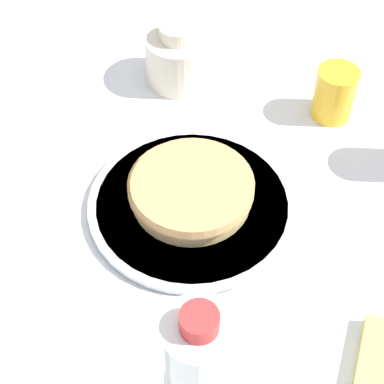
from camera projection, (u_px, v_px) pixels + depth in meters
The scene contains 5 objects.
ground_plane at pixel (180, 187), 0.90m from camera, with size 4.00×4.00×0.00m, color white.
plate at pixel (192, 204), 0.87m from camera, with size 0.28×0.28×0.01m.
pancake_stack at pixel (191, 189), 0.84m from camera, with size 0.17×0.17×0.05m.
juice_glass at pixel (335, 93), 0.96m from camera, with size 0.06×0.06×0.08m.
cream_jug at pixel (178, 57), 1.01m from camera, with size 0.10×0.10×0.10m.
Camera 1 is at (-0.53, -0.25, 0.68)m, focal length 60.00 mm.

